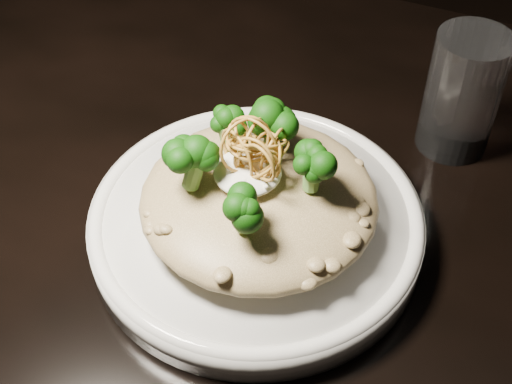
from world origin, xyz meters
TOP-DOWN VIEW (x-y plane):
  - table at (0.00, 0.00)m, footprint 1.10×0.80m
  - plate at (-0.04, -0.02)m, footprint 0.28×0.28m
  - risotto at (-0.03, -0.02)m, footprint 0.19×0.19m
  - broccoli at (-0.04, -0.02)m, footprint 0.11×0.11m
  - cheese at (-0.04, -0.02)m, footprint 0.05×0.05m
  - shallots at (-0.04, -0.02)m, footprint 0.05×0.05m
  - drinking_glass at (0.09, 0.17)m, footprint 0.09×0.09m

SIDE VIEW (x-z plane):
  - table at x=0.00m, z-range 0.29..1.04m
  - plate at x=-0.04m, z-range 0.75..0.78m
  - risotto at x=-0.03m, z-range 0.78..0.82m
  - drinking_glass at x=0.09m, z-range 0.75..0.87m
  - cheese at x=-0.04m, z-range 0.82..0.84m
  - broccoli at x=-0.04m, z-range 0.82..0.86m
  - shallots at x=-0.04m, z-range 0.84..0.87m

